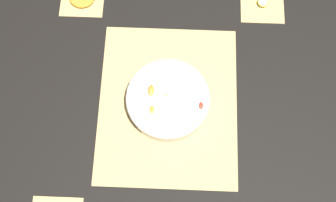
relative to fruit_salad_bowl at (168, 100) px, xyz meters
name	(u,v)px	position (x,y,z in m)	size (l,w,h in m)	color
ground_plane	(168,104)	(0.00, 0.00, -0.04)	(6.00, 6.00, 0.00)	black
bamboo_mat_center	(168,104)	(0.00, 0.00, -0.04)	(0.50, 0.41, 0.01)	#D6B775
coaster_mat_near_right	(262,4)	(0.35, -0.29, -0.04)	(0.14, 0.14, 0.01)	#D6B775
fruit_salad_bowl	(168,100)	(0.00, 0.00, 0.00)	(0.24, 0.24, 0.06)	silver
banana_coin_single	(263,3)	(0.35, -0.29, -0.03)	(0.03, 0.03, 0.01)	#F7EFC6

